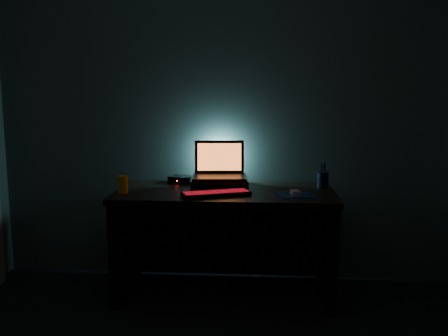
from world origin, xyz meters
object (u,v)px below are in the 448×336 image
object	(u,v)px
mouse	(295,193)
juice_glass	(123,184)
router	(180,179)
keyboard	(216,193)
pen_cup	(323,180)
laptop	(219,169)

from	to	relation	value
mouse	juice_glass	bearing A→B (deg)	170.59
router	juice_glass	bearing A→B (deg)	-114.16
mouse	router	world-z (taller)	router
keyboard	juice_glass	world-z (taller)	juice_glass
keyboard	mouse	size ratio (longest dim) A/B	5.04
mouse	pen_cup	distance (m)	0.33
keyboard	router	bearing A→B (deg)	104.34
pen_cup	router	world-z (taller)	pen_cup
keyboard	pen_cup	distance (m)	0.79
laptop	pen_cup	world-z (taller)	laptop
laptop	juice_glass	xyz separation A→B (m)	(-0.63, -0.32, -0.06)
mouse	router	xyz separation A→B (m)	(-0.82, 0.39, 0.01)
keyboard	router	size ratio (longest dim) A/B	2.59
pen_cup	router	xyz separation A→B (m)	(-1.03, 0.13, -0.03)
juice_glass	laptop	bearing A→B (deg)	26.86
keyboard	router	xyz separation A→B (m)	(-0.31, 0.43, 0.01)
keyboard	pen_cup	size ratio (longest dim) A/B	4.14
mouse	pen_cup	xyz separation A→B (m)	(0.21, 0.25, 0.04)
pen_cup	keyboard	bearing A→B (deg)	-157.58
keyboard	pen_cup	bearing A→B (deg)	1.64
mouse	router	size ratio (longest dim) A/B	0.51
laptop	router	world-z (taller)	laptop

